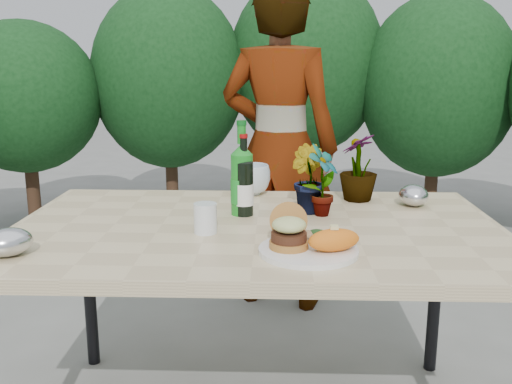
{
  "coord_description": "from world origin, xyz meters",
  "views": [
    {
      "loc": [
        0.06,
        -1.79,
        1.28
      ],
      "look_at": [
        0.0,
        -0.08,
        0.88
      ],
      "focal_mm": 40.0,
      "sensor_mm": 36.0,
      "label": 1
    }
  ],
  "objects_px": {
    "dinner_plate": "(308,251)",
    "person": "(279,148)",
    "wine_bottle": "(244,186)",
    "patio_table": "(257,242)"
  },
  "relations": [
    {
      "from": "dinner_plate",
      "to": "person",
      "type": "height_order",
      "value": "person"
    },
    {
      "from": "dinner_plate",
      "to": "wine_bottle",
      "type": "xyz_separation_m",
      "value": [
        -0.2,
        0.4,
        0.1
      ]
    },
    {
      "from": "dinner_plate",
      "to": "person",
      "type": "distance_m",
      "value": 1.38
    },
    {
      "from": "patio_table",
      "to": "dinner_plate",
      "type": "relative_size",
      "value": 5.71
    },
    {
      "from": "wine_bottle",
      "to": "person",
      "type": "relative_size",
      "value": 0.17
    },
    {
      "from": "patio_table",
      "to": "person",
      "type": "distance_m",
      "value": 1.11
    },
    {
      "from": "dinner_plate",
      "to": "wine_bottle",
      "type": "bearing_deg",
      "value": 117.12
    },
    {
      "from": "wine_bottle",
      "to": "dinner_plate",
      "type": "bearing_deg",
      "value": -80.2
    },
    {
      "from": "patio_table",
      "to": "dinner_plate",
      "type": "height_order",
      "value": "dinner_plate"
    },
    {
      "from": "dinner_plate",
      "to": "wine_bottle",
      "type": "relative_size",
      "value": 0.99
    }
  ]
}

